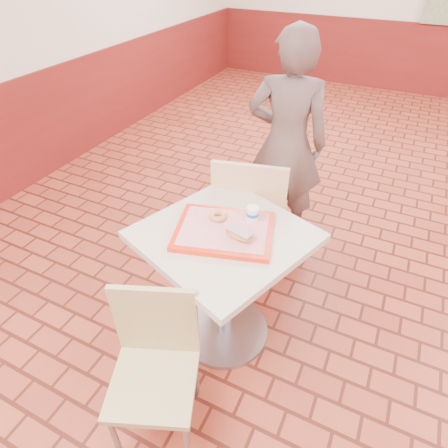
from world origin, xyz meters
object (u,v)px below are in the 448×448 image
at_px(serving_tray, 224,231).
at_px(paper_cup, 253,214).
at_px(chair_main_front, 155,360).
at_px(ring_donut, 218,216).
at_px(main_table, 224,270).
at_px(chair_main_back, 250,214).
at_px(customer, 286,144).
at_px(long_john_donut, 239,234).

distance_m(serving_tray, paper_cup, 0.17).
height_order(chair_main_front, ring_donut, ring_donut).
relative_size(main_table, chair_main_back, 0.83).
bearing_deg(customer, long_john_donut, 84.71).
height_order(main_table, chair_main_back, chair_main_back).
bearing_deg(long_john_donut, ring_donut, 149.39).
xyz_separation_m(serving_tray, ring_donut, (-0.07, 0.06, 0.03)).
relative_size(serving_tray, ring_donut, 5.28).
distance_m(chair_main_front, serving_tray, 0.70).
relative_size(main_table, serving_tray, 1.67).
distance_m(chair_main_front, customer, 1.78).
height_order(customer, paper_cup, customer).
bearing_deg(chair_main_back, chair_main_front, 76.94).
height_order(serving_tray, paper_cup, paper_cup).
relative_size(ring_donut, paper_cup, 1.13).
xyz_separation_m(chair_main_front, customer, (0.02, 1.74, 0.34)).
xyz_separation_m(customer, long_john_donut, (0.14, -1.18, 0.06)).
relative_size(chair_main_back, serving_tray, 2.02).
relative_size(main_table, chair_main_front, 0.97).
xyz_separation_m(chair_main_back, customer, (0.03, 0.59, 0.26)).
xyz_separation_m(serving_tray, paper_cup, (0.10, 0.13, 0.06)).
bearing_deg(chair_main_front, long_john_donut, 51.68).
height_order(ring_donut, paper_cup, paper_cup).
bearing_deg(ring_donut, paper_cup, 19.75).
bearing_deg(paper_cup, customer, 98.28).
bearing_deg(paper_cup, chair_main_front, -103.30).
bearing_deg(serving_tray, main_table, -26.57).
relative_size(chair_main_front, long_john_donut, 5.29).
distance_m(customer, paper_cup, 1.03).
bearing_deg(chair_main_back, paper_cup, 99.15).
xyz_separation_m(ring_donut, long_john_donut, (0.16, -0.10, 0.01)).
height_order(main_table, customer, customer).
xyz_separation_m(chair_main_front, paper_cup, (0.17, 0.72, 0.42)).
xyz_separation_m(chair_main_front, ring_donut, (0.00, 0.66, 0.40)).
xyz_separation_m(chair_main_front, chair_main_back, (-0.00, 1.15, 0.08)).
distance_m(chair_main_back, serving_tray, 0.62).
distance_m(ring_donut, long_john_donut, 0.19).
bearing_deg(ring_donut, main_table, -44.16).
relative_size(customer, ring_donut, 17.47).
height_order(chair_main_front, chair_main_back, chair_main_back).
height_order(main_table, long_john_donut, long_john_donut).
bearing_deg(customer, ring_donut, 76.63).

